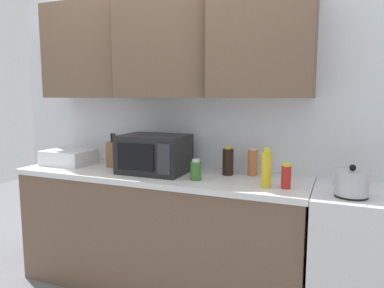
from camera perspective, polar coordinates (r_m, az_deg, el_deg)
name	(u,v)px	position (r m, az deg, el deg)	size (l,w,h in m)	color
wall_back_with_cabinets	(171,82)	(2.83, -3.34, 9.83)	(3.05, 0.54, 2.60)	white
counter_run	(159,230)	(2.81, -5.23, -13.51)	(2.18, 0.63, 0.90)	brown
stove_range	(377,267)	(2.52, 27.32, -16.92)	(0.76, 0.64, 0.91)	silver
kettle	(352,183)	(2.21, 24.04, -5.63)	(0.18, 0.18, 0.17)	#B2B2B7
microwave	(154,154)	(2.66, -6.05, -1.55)	(0.48, 0.37, 0.28)	black
dish_rack	(69,157)	(3.14, -18.97, -2.00)	(0.38, 0.30, 0.12)	silver
knife_block	(116,154)	(2.94, -12.05, -1.54)	(0.10, 0.12, 0.27)	brown
bottle_yellow_mustard	(266,169)	(2.27, 11.68, -3.92)	(0.06, 0.06, 0.25)	gold
bottle_soy_dark	(228,162)	(2.59, 5.73, -2.79)	(0.08, 0.08, 0.20)	black
bottle_green_oil	(196,170)	(2.42, 0.60, -4.19)	(0.07, 0.07, 0.14)	#386B2D
bottle_spice_jar	(253,162)	(2.59, 9.62, -2.82)	(0.07, 0.07, 0.20)	#BC6638
bottle_red_sauce	(286,176)	(2.28, 14.73, -4.97)	(0.06, 0.06, 0.16)	red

